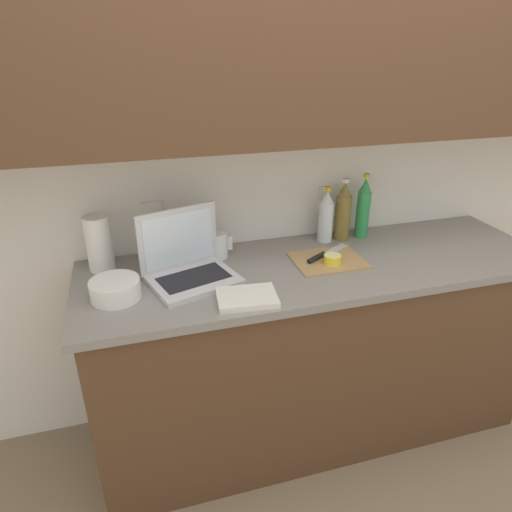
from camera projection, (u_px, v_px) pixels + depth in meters
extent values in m
plane|color=#847056|center=(310.00, 422.00, 2.37)|extent=(12.00, 12.00, 0.00)
cube|color=white|center=(295.00, 159.00, 2.11)|extent=(5.20, 0.06, 2.60)
cube|color=white|center=(152.00, 215.00, 1.99)|extent=(0.09, 0.01, 0.12)
cube|color=white|center=(327.00, 198.00, 2.20)|extent=(0.09, 0.01, 0.12)
cube|color=brown|center=(317.00, 48.00, 1.74)|extent=(4.42, 0.32, 0.70)
cube|color=brown|center=(314.00, 353.00, 2.18)|extent=(1.99, 0.59, 0.89)
cube|color=gray|center=(320.00, 267.00, 1.98)|extent=(2.05, 0.63, 0.03)
cube|color=#9EA3A8|center=(463.00, 256.00, 2.23)|extent=(0.39, 0.41, 0.16)
cube|color=silver|center=(194.00, 280.00, 1.81)|extent=(0.39, 0.35, 0.02)
cube|color=black|center=(194.00, 278.00, 1.81)|extent=(0.30, 0.22, 0.00)
cube|color=silver|center=(178.00, 239.00, 1.85)|extent=(0.33, 0.11, 0.26)
cube|color=silver|center=(179.00, 239.00, 1.85)|extent=(0.29, 0.09, 0.22)
cube|color=tan|center=(328.00, 260.00, 1.99)|extent=(0.30, 0.24, 0.01)
cube|color=silver|center=(335.00, 250.00, 2.07)|extent=(0.16, 0.12, 0.00)
cylinder|color=black|center=(317.00, 258.00, 1.98)|extent=(0.11, 0.08, 0.02)
cylinder|color=yellow|center=(332.00, 259.00, 1.94)|extent=(0.08, 0.08, 0.04)
cylinder|color=#F4EAA3|center=(333.00, 255.00, 1.94)|extent=(0.07, 0.07, 0.00)
cylinder|color=#2D934C|center=(363.00, 215.00, 2.19)|extent=(0.06, 0.06, 0.22)
cone|color=#2D934C|center=(366.00, 185.00, 2.13)|extent=(0.06, 0.06, 0.07)
cylinder|color=gold|center=(367.00, 176.00, 2.11)|extent=(0.03, 0.03, 0.02)
cylinder|color=olive|center=(343.00, 218.00, 2.17)|extent=(0.07, 0.07, 0.22)
cone|color=olive|center=(345.00, 189.00, 2.11)|extent=(0.07, 0.07, 0.07)
cylinder|color=white|center=(346.00, 180.00, 2.09)|extent=(0.03, 0.03, 0.02)
cylinder|color=silver|center=(326.00, 222.00, 2.15)|extent=(0.07, 0.07, 0.19)
cone|color=silver|center=(327.00, 197.00, 2.10)|extent=(0.06, 0.06, 0.06)
cylinder|color=gold|center=(328.00, 189.00, 2.08)|extent=(0.03, 0.03, 0.02)
cylinder|color=silver|center=(218.00, 245.00, 2.00)|extent=(0.08, 0.08, 0.11)
cube|color=silver|center=(230.00, 243.00, 2.01)|extent=(0.02, 0.01, 0.06)
cylinder|color=white|center=(115.00, 289.00, 1.69)|extent=(0.19, 0.19, 0.07)
cylinder|color=white|center=(99.00, 243.00, 1.87)|extent=(0.11, 0.11, 0.24)
cube|color=silver|center=(247.00, 298.00, 1.68)|extent=(0.24, 0.18, 0.02)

